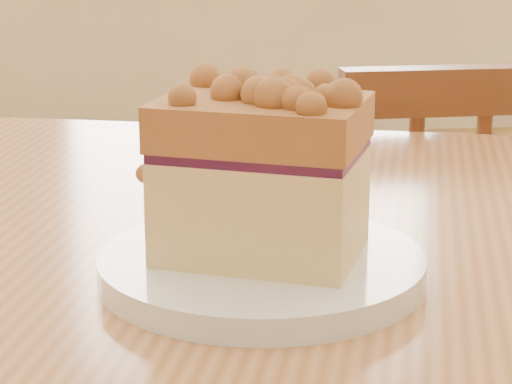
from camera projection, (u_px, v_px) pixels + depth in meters
cafe_chair_main at (434, 343)px, 1.36m from camera, size 0.38×0.38×0.83m
plate at (262, 268)px, 0.67m from camera, size 0.22×0.22×0.02m
cake_slice at (262, 168)px, 0.65m from camera, size 0.16×0.14×0.12m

